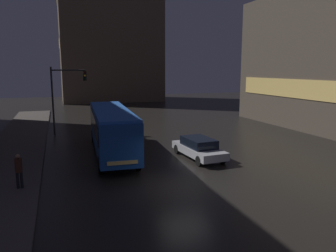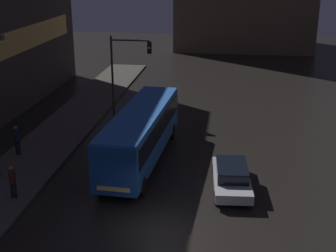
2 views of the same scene
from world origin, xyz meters
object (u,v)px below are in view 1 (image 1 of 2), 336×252
pedestrian_mid (19,168)px  traffic_light_main (65,89)px  car_taxi (199,148)px  bus_near (111,127)px

pedestrian_mid → traffic_light_main: (2.62, 14.26, 2.97)m
pedestrian_mid → traffic_light_main: 14.80m
car_taxi → pedestrian_mid: (-10.75, -2.75, 0.43)m
car_taxi → pedestrian_mid: bearing=10.1°
pedestrian_mid → car_taxi: bearing=92.6°
traffic_light_main → pedestrian_mid: bearing=-100.4°
pedestrian_mid → traffic_light_main: traffic_light_main is taller
bus_near → car_taxi: bearing=154.7°
bus_near → pedestrian_mid: size_ratio=6.59×
pedestrian_mid → traffic_light_main: size_ratio=0.28×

